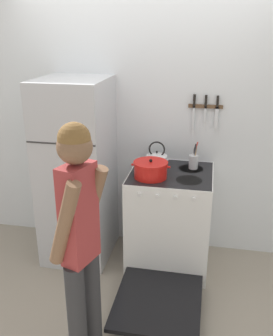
# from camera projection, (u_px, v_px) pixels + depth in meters

# --- Properties ---
(ground_plane) EXTENTS (14.00, 14.00, 0.00)m
(ground_plane) POSITION_uv_depth(u_px,v_px,m) (144.00, 239.00, 4.03)
(ground_plane) COLOR gray
(wall_back) EXTENTS (10.00, 0.06, 2.55)m
(wall_back) POSITION_uv_depth(u_px,v_px,m) (146.00, 123.00, 3.60)
(wall_back) COLOR silver
(wall_back) RESTS_ON ground_plane
(refrigerator) EXTENTS (0.61, 0.71, 1.73)m
(refrigerator) POSITION_uv_depth(u_px,v_px,m) (77.00, 172.00, 3.51)
(refrigerator) COLOR #B7BABF
(refrigerator) RESTS_ON ground_plane
(stove_range) EXTENTS (0.73, 1.45, 0.93)m
(stove_range) POSITION_uv_depth(u_px,v_px,m) (169.00, 221.00, 3.45)
(stove_range) COLOR white
(stove_range) RESTS_ON ground_plane
(dutch_oven_pot) EXTENTS (0.34, 0.30, 0.17)m
(dutch_oven_pot) POSITION_uv_depth(u_px,v_px,m) (151.00, 169.00, 3.20)
(dutch_oven_pot) COLOR red
(dutch_oven_pot) RESTS_ON stove_range
(tea_kettle) EXTENTS (0.25, 0.20, 0.24)m
(tea_kettle) POSITION_uv_depth(u_px,v_px,m) (157.00, 159.00, 3.45)
(tea_kettle) COLOR silver
(tea_kettle) RESTS_ON stove_range
(utensil_jar) EXTENTS (0.08, 0.08, 0.25)m
(utensil_jar) POSITION_uv_depth(u_px,v_px,m) (194.00, 161.00, 3.40)
(utensil_jar) COLOR #B7BABF
(utensil_jar) RESTS_ON stove_range
(person) EXTENTS (0.34, 0.40, 1.68)m
(person) POSITION_uv_depth(u_px,v_px,m) (80.00, 240.00, 2.23)
(person) COLOR #2D2D30
(person) RESTS_ON ground_plane
(wall_knife_strip) EXTENTS (0.31, 0.03, 0.33)m
(wall_knife_strip) POSITION_uv_depth(u_px,v_px,m) (206.00, 106.00, 3.39)
(wall_knife_strip) COLOR brown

